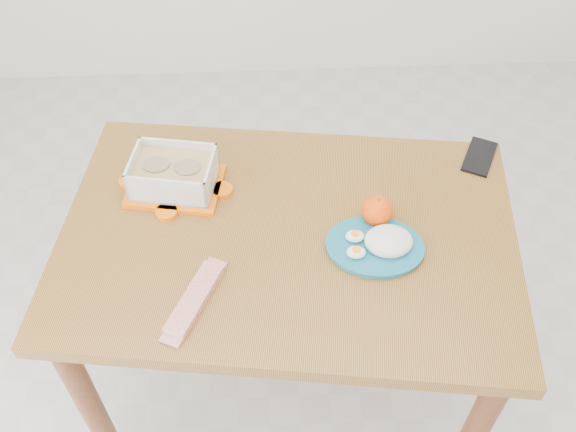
{
  "coord_description": "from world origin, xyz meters",
  "views": [
    {
      "loc": [
        -0.08,
        -0.93,
        1.93
      ],
      "look_at": [
        -0.03,
        0.06,
        0.81
      ],
      "focal_mm": 40.0,
      "sensor_mm": 36.0,
      "label": 1
    }
  ],
  "objects_px": {
    "food_container": "(173,174)",
    "rice_plate": "(379,243)",
    "dining_table": "(288,261)",
    "smartphone": "(479,157)",
    "orange_fruit": "(377,211)"
  },
  "relations": [
    {
      "from": "rice_plate",
      "to": "orange_fruit",
      "type": "bearing_deg",
      "value": 94.86
    },
    {
      "from": "dining_table",
      "to": "rice_plate",
      "type": "xyz_separation_m",
      "value": [
        0.21,
        -0.06,
        0.13
      ]
    },
    {
      "from": "orange_fruit",
      "to": "rice_plate",
      "type": "bearing_deg",
      "value": -93.62
    },
    {
      "from": "rice_plate",
      "to": "smartphone",
      "type": "height_order",
      "value": "rice_plate"
    },
    {
      "from": "food_container",
      "to": "orange_fruit",
      "type": "distance_m",
      "value": 0.51
    },
    {
      "from": "dining_table",
      "to": "orange_fruit",
      "type": "height_order",
      "value": "orange_fruit"
    },
    {
      "from": "orange_fruit",
      "to": "smartphone",
      "type": "height_order",
      "value": "orange_fruit"
    },
    {
      "from": "food_container",
      "to": "orange_fruit",
      "type": "xyz_separation_m",
      "value": [
        0.49,
        -0.14,
        -0.01
      ]
    },
    {
      "from": "orange_fruit",
      "to": "food_container",
      "type": "bearing_deg",
      "value": 164.4
    },
    {
      "from": "dining_table",
      "to": "smartphone",
      "type": "height_order",
      "value": "smartphone"
    },
    {
      "from": "food_container",
      "to": "smartphone",
      "type": "height_order",
      "value": "food_container"
    },
    {
      "from": "dining_table",
      "to": "food_container",
      "type": "relative_size",
      "value": 4.59
    },
    {
      "from": "orange_fruit",
      "to": "smartphone",
      "type": "xyz_separation_m",
      "value": [
        0.31,
        0.21,
        -0.03
      ]
    },
    {
      "from": "food_container",
      "to": "smartphone",
      "type": "bearing_deg",
      "value": 15.15
    },
    {
      "from": "food_container",
      "to": "rice_plate",
      "type": "relative_size",
      "value": 1.0
    }
  ]
}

